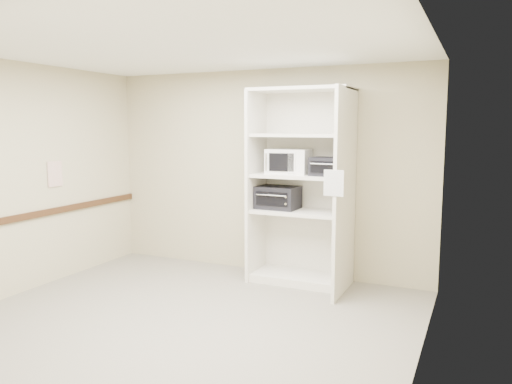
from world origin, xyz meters
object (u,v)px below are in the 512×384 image
at_px(microwave, 289,161).
at_px(toaster_oven_upper, 328,167).
at_px(toaster_oven_lower, 278,197).
at_px(shelving_unit, 304,194).

height_order(microwave, toaster_oven_upper, microwave).
bearing_deg(microwave, toaster_oven_upper, -13.51).
xyz_separation_m(microwave, toaster_oven_lower, (-0.13, -0.02, -0.46)).
height_order(microwave, toaster_oven_lower, microwave).
height_order(shelving_unit, toaster_oven_lower, shelving_unit).
bearing_deg(microwave, shelving_unit, -12.38).
relative_size(microwave, toaster_oven_upper, 1.33).
height_order(shelving_unit, toaster_oven_upper, shelving_unit).
xyz_separation_m(shelving_unit, toaster_oven_upper, (0.31, -0.06, 0.35)).
distance_m(microwave, toaster_oven_upper, 0.55).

